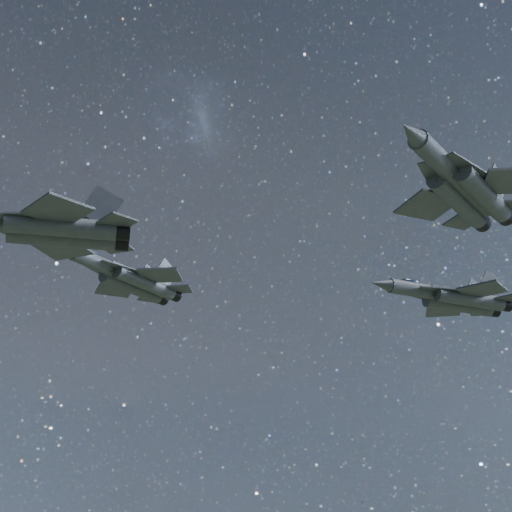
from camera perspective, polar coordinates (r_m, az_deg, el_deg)
jet_lead at (r=70.13m, az=-15.19°, el=2.02°), size 19.26×12.66×4.95m
jet_left at (r=84.31m, az=-9.20°, el=-1.61°), size 17.34×11.62×4.38m
jet_right at (r=58.41m, az=14.82°, el=4.90°), size 16.69×11.14×4.23m
jet_slot at (r=82.26m, az=14.14°, el=-2.97°), size 16.76×11.51×4.21m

